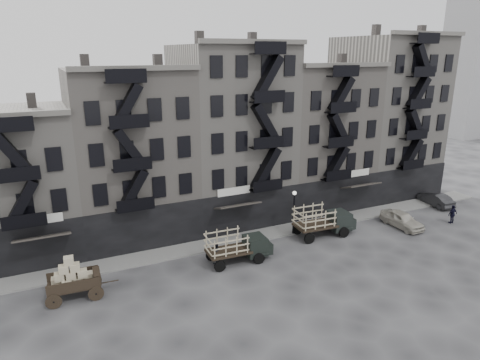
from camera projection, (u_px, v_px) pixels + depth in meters
name	position (u px, v px, depth m)	size (l,w,h in m)	color
ground	(279.00, 252.00, 36.41)	(140.00, 140.00, 0.00)	#38383A
sidewalk	(259.00, 235.00, 39.63)	(55.00, 2.50, 0.15)	slate
building_west	(9.00, 184.00, 35.00)	(10.00, 11.35, 13.20)	gray
building_midwest	(131.00, 154.00, 38.66)	(10.00, 11.35, 16.20)	gray
building_center	(231.00, 134.00, 42.46)	(10.00, 11.35, 18.20)	gray
building_mideast	(315.00, 136.00, 46.85)	(10.00, 11.35, 16.20)	gray
building_east	(386.00, 117.00, 50.51)	(10.00, 11.35, 19.20)	gray
lamp_post	(294.00, 207.00, 39.09)	(0.36, 0.36, 4.28)	black
wagon	(71.00, 275.00, 29.14)	(3.84, 2.22, 3.15)	black
stake_truck_west	(237.00, 244.00, 34.34)	(5.44, 2.44, 2.68)	black
stake_truck_east	(323.00, 219.00, 39.25)	(5.92, 2.75, 2.90)	black
car_east	(402.00, 219.00, 41.43)	(1.84, 4.59, 1.56)	#B0AB9E
car_far	(436.00, 199.00, 47.25)	(1.52, 4.37, 1.44)	black
pedestrian_mid	(216.00, 253.00, 34.27)	(0.87, 0.68, 1.79)	black
policeman	(453.00, 214.00, 42.32)	(1.10, 0.46, 1.88)	black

